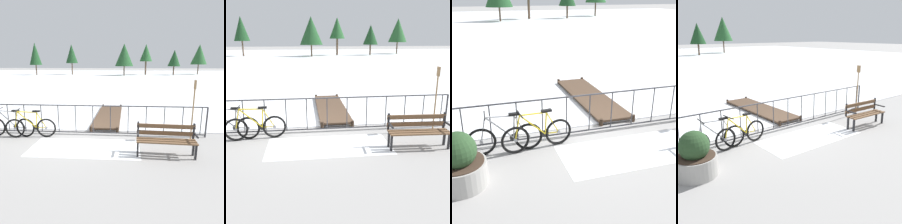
% 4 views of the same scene
% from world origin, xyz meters
% --- Properties ---
extents(ground_plane, '(160.00, 160.00, 0.00)m').
position_xyz_m(ground_plane, '(0.00, 0.00, 0.00)').
color(ground_plane, gray).
extents(frozen_pond, '(80.00, 56.00, 0.03)m').
position_xyz_m(frozen_pond, '(0.00, 28.40, 0.01)').
color(frozen_pond, white).
rests_on(frozen_pond, ground).
extents(snow_patch, '(3.28, 1.47, 0.01)m').
position_xyz_m(snow_patch, '(0.56, -1.20, 0.00)').
color(snow_patch, white).
rests_on(snow_patch, ground).
extents(railing_fence, '(9.06, 0.06, 1.07)m').
position_xyz_m(railing_fence, '(0.00, 0.00, 0.56)').
color(railing_fence, '#38383D').
rests_on(railing_fence, ground).
extents(bicycle_near_railing, '(1.71, 0.52, 0.97)m').
position_xyz_m(bicycle_near_railing, '(-1.45, -0.43, 0.37)').
color(bicycle_near_railing, black).
rests_on(bicycle_near_railing, ground).
extents(bicycle_second, '(1.71, 0.52, 0.97)m').
position_xyz_m(bicycle_second, '(-2.19, -0.37, 0.37)').
color(bicycle_second, black).
rests_on(bicycle_second, ground).
extents(park_bench, '(1.62, 0.56, 0.89)m').
position_xyz_m(park_bench, '(2.88, -1.51, 0.51)').
color(park_bench, brown).
rests_on(park_bench, ground).
extents(oar_upright, '(0.04, 0.16, 1.98)m').
position_xyz_m(oar_upright, '(3.90, -0.36, 1.14)').
color(oar_upright, '#937047').
rests_on(oar_upright, ground).
extents(wooden_dock, '(1.10, 4.25, 0.20)m').
position_xyz_m(wooden_dock, '(0.98, 2.38, 0.12)').
color(wooden_dock, '#4C3828').
rests_on(wooden_dock, ground).
extents(tree_far_west, '(2.40, 2.40, 4.77)m').
position_xyz_m(tree_far_west, '(10.79, 35.24, 3.21)').
color(tree_far_west, brown).
rests_on(tree_far_west, ground).
extents(tree_west_mid, '(3.18, 3.18, 5.98)m').
position_xyz_m(tree_west_mid, '(16.34, 38.19, 3.99)').
color(tree_west_mid, brown).
rests_on(tree_west_mid, ground).
extents(tree_centre, '(3.41, 3.41, 5.80)m').
position_xyz_m(tree_centre, '(1.20, 33.23, 3.77)').
color(tree_centre, brown).
rests_on(tree_centre, ground).
extents(tree_east_mid, '(2.35, 2.35, 5.89)m').
position_xyz_m(tree_east_mid, '(-9.22, 35.18, 4.07)').
color(tree_east_mid, brown).
rests_on(tree_east_mid, ground).
extents(tree_far_east, '(2.46, 2.46, 5.88)m').
position_xyz_m(tree_far_east, '(5.43, 35.86, 4.21)').
color(tree_far_east, brown).
rests_on(tree_far_east, ground).
extents(tree_extra, '(2.29, 2.29, 6.12)m').
position_xyz_m(tree_extra, '(-15.98, 33.70, 4.02)').
color(tree_extra, brown).
rests_on(tree_extra, ground).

